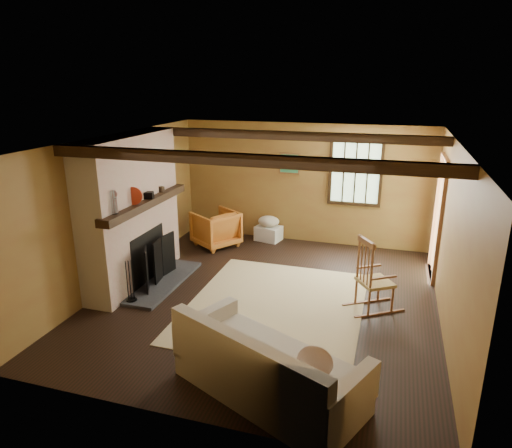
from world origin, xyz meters
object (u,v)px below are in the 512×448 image
(rocking_chair, at_px, (373,280))
(sofa, at_px, (266,371))
(armchair, at_px, (216,228))
(laundry_basket, at_px, (269,233))
(fireplace, at_px, (133,217))

(rocking_chair, bearing_deg, sofa, 124.26)
(rocking_chair, xyz_separation_m, armchair, (-3.15, 1.82, -0.10))
(sofa, bearing_deg, armchair, 143.00)
(laundry_basket, xyz_separation_m, armchair, (-0.92, -0.62, 0.21))
(rocking_chair, bearing_deg, laundry_basket, 9.04)
(rocking_chair, xyz_separation_m, laundry_basket, (-2.22, 2.44, -0.32))
(sofa, bearing_deg, fireplace, 167.25)
(fireplace, relative_size, rocking_chair, 2.17)
(rocking_chair, bearing_deg, fireplace, 58.38)
(sofa, xyz_separation_m, laundry_basket, (-1.28, 4.73, -0.15))
(fireplace, height_order, laundry_basket, fireplace)
(fireplace, bearing_deg, rocking_chair, 1.66)
(rocking_chair, relative_size, laundry_basket, 2.21)
(fireplace, xyz_separation_m, rocking_chair, (3.78, 0.11, -0.64))
(rocking_chair, relative_size, sofa, 0.49)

